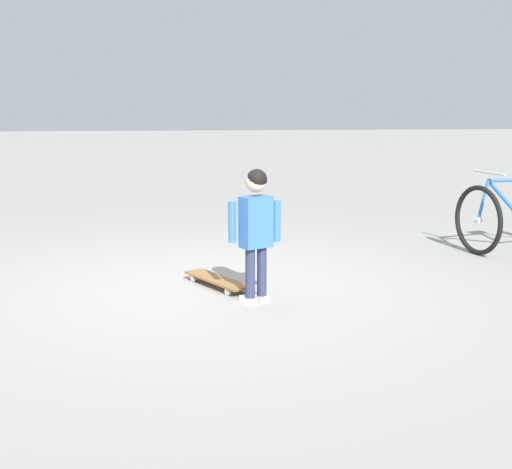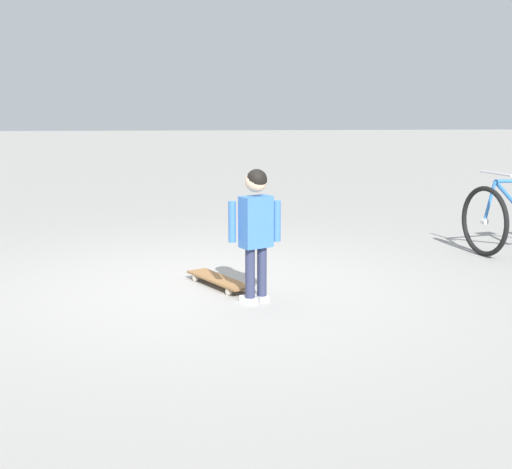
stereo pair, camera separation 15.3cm
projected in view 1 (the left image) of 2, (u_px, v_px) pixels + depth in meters
The scene contains 3 objects.
ground_plane at pixel (208, 289), 6.32m from camera, with size 50.00×50.00×0.00m, color gray.
child_person at pixel (256, 221), 5.78m from camera, with size 0.41×0.26×1.06m.
skateboard at pixel (217, 280), 6.36m from camera, with size 0.56×0.77×0.07m.
Camera 1 is at (0.12, 6.13, 1.66)m, focal length 52.45 mm.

